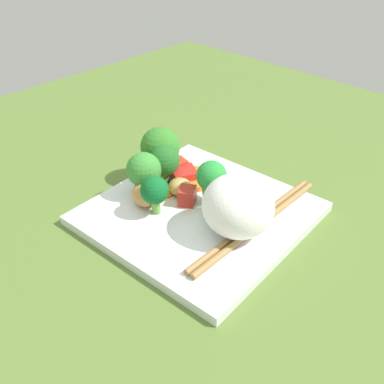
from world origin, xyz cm
name	(u,v)px	position (x,y,z in cm)	size (l,w,h in cm)	color
ground_plane	(199,224)	(0.00, 0.00, -1.00)	(110.00, 110.00, 2.00)	#567230
square_plate	(199,213)	(0.00, 0.00, 0.60)	(24.07, 24.07, 1.21)	white
rice_mound	(238,206)	(5.88, -0.04, 4.74)	(8.12, 8.49, 7.06)	white
broccoli_floret_0	(144,171)	(-7.36, -2.34, 4.75)	(4.45, 4.45, 5.99)	#7AB457
broccoli_floret_1	(160,148)	(-9.66, 2.66, 5.20)	(5.36, 5.36, 6.91)	#70B85F
broccoli_floret_2	(164,161)	(-7.24, 1.06, 4.80)	(4.11, 4.11, 5.83)	#559847
broccoli_floret_3	(208,177)	(-0.48, 2.15, 4.77)	(3.79, 3.79, 5.96)	#6AB04E
broccoli_floret_4	(155,191)	(-3.31, -4.22, 4.52)	(3.41, 3.41, 5.16)	#6EAD42
carrot_slice_0	(163,191)	(-6.01, -0.55, 1.46)	(3.16, 3.16, 0.50)	orange
carrot_slice_1	(194,172)	(-6.19, 5.63, 1.54)	(2.21, 2.21, 0.67)	orange
carrot_slice_2	(195,184)	(-3.93, 3.34, 1.59)	(2.91, 2.91, 0.76)	orange
pepper_chunk_0	(187,196)	(-2.07, -0.07, 2.29)	(2.29, 2.01, 2.16)	red
pepper_chunk_1	(179,166)	(-7.93, 4.47, 2.23)	(2.15, 1.77, 2.04)	red
pepper_chunk_2	(184,175)	(-5.98, 3.39, 2.08)	(3.11, 3.18, 1.75)	red
chicken_piece_0	(180,187)	(-4.18, 0.84, 2.28)	(3.06, 2.90, 2.15)	tan
chicken_piece_1	(146,194)	(-5.64, -3.69, 2.68)	(3.85, 3.49, 2.94)	#B98445
chopstick_pair	(256,223)	(7.04, 2.23, 1.59)	(1.93, 22.94, 0.77)	#9C7543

